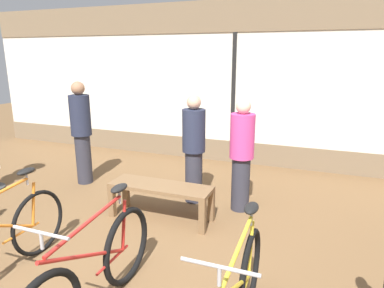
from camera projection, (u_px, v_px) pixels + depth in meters
name	position (u px, v px, depth m)	size (l,w,h in m)	color
ground_plane	(129.00, 276.00, 3.47)	(24.00, 24.00, 0.00)	brown
shop_back_wall	(234.00, 83.00, 6.80)	(12.00, 0.08, 3.20)	#7A664C
bicycle_center	(94.00, 275.00, 2.84)	(0.46, 1.83, 1.06)	black
display_bench	(161.00, 191.00, 4.60)	(1.40, 0.44, 0.49)	brown
customer_near_rack	(242.00, 154.00, 4.77)	(0.35, 0.35, 1.60)	#2D2D38
customer_by_window	(81.00, 131.00, 5.80)	(0.48, 0.48, 1.76)	#2D2D38
customer_mid_floor	(194.00, 148.00, 5.06)	(0.46, 0.46, 1.62)	#2D2D38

